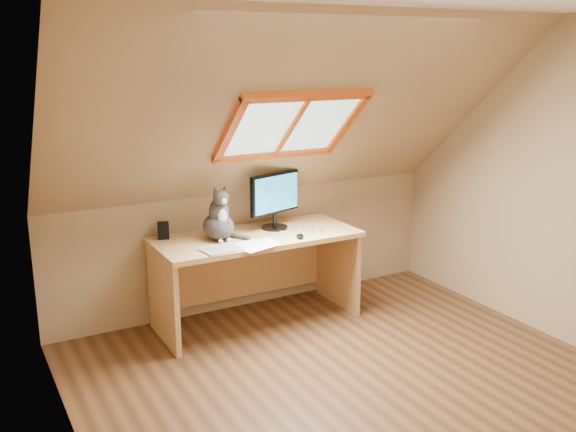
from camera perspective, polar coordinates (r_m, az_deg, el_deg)
ground at (r=4.32m, az=7.19°, el=-15.42°), size 3.50×3.50×0.00m
room_shell at (r=3.74m, az=8.71°, el=3.29°), size 3.52×3.52×2.41m
desk at (r=5.19m, az=-3.17°, el=-3.85°), size 1.61×0.71×0.74m
monitor at (r=5.17m, az=-1.17°, el=1.70°), size 0.49×0.21×0.46m
cat at (r=4.92m, az=-6.17°, el=-0.36°), size 0.24×0.29×0.43m
desk_speaker at (r=5.04m, az=-11.02°, el=-1.28°), size 0.11×0.11×0.13m
graphics_tablet at (r=4.70m, az=-5.98°, el=-2.95°), size 0.30×0.23×0.01m
mouse at (r=4.97m, az=1.08°, el=-1.79°), size 0.10×0.12×0.03m
papers at (r=4.80m, az=-2.65°, el=-2.56°), size 0.35×0.30×0.01m
cables at (r=5.11m, az=1.01°, el=-1.45°), size 0.51×0.26×0.01m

